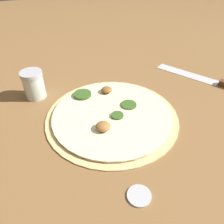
{
  "coord_description": "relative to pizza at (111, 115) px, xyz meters",
  "views": [
    {
      "loc": [
        -0.42,
        0.14,
        0.37
      ],
      "look_at": [
        0.0,
        0.0,
        0.02
      ],
      "focal_mm": 35.0,
      "sensor_mm": 36.0,
      "label": 1
    }
  ],
  "objects": [
    {
      "name": "ground_plane",
      "position": [
        -0.0,
        -0.0,
        -0.01
      ],
      "size": [
        3.0,
        3.0,
        0.0
      ],
      "primitive_type": "plane",
      "color": "brown"
    },
    {
      "name": "pizza",
      "position": [
        0.0,
        0.0,
        0.0
      ],
      "size": [
        0.35,
        0.35,
        0.03
      ],
      "color": "#D6B77A",
      "rests_on": "ground_plane"
    },
    {
      "name": "knife",
      "position": [
        0.05,
        -0.38,
        0.0
      ],
      "size": [
        0.28,
        0.21,
        0.02
      ],
      "rotation": [
        0.0,
        0.0,
        0.61
      ],
      "color": "silver",
      "rests_on": "ground_plane"
    },
    {
      "name": "spice_jar",
      "position": [
        0.16,
        0.18,
        0.04
      ],
      "size": [
        0.06,
        0.06,
        0.08
      ],
      "color": "silver",
      "rests_on": "ground_plane"
    },
    {
      "name": "loose_cap",
      "position": [
        -0.23,
        0.02,
        -0.0
      ],
      "size": [
        0.05,
        0.05,
        0.01
      ],
      "color": "#B2B2B7",
      "rests_on": "ground_plane"
    }
  ]
}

